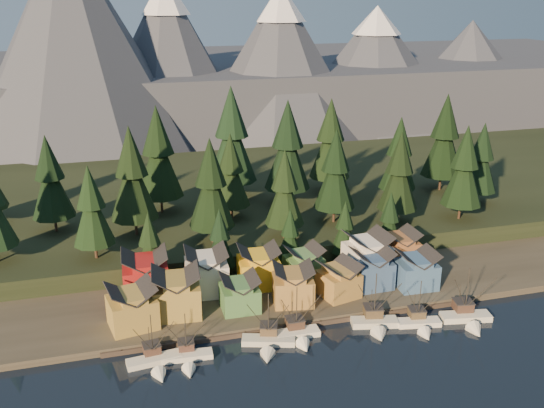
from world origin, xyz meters
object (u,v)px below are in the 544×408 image
object	(u,v)px
boat_1	(187,353)
house_front_1	(176,291)
boat_0	(155,357)
house_front_0	(132,305)
boat_6	(469,312)
boat_2	(268,337)
house_back_0	(145,273)
boat_4	(376,317)
boat_3	(299,328)
boat_5	(421,318)
house_back_1	(206,270)

from	to	relation	value
boat_1	house_front_1	bearing A→B (deg)	92.93
boat_0	house_front_0	distance (m)	13.87
boat_6	house_front_1	world-z (taller)	boat_6
boat_2	house_back_0	xyz separation A→B (m)	(-21.16, 24.25, 4.88)
boat_4	boat_3	bearing A→B (deg)	-168.64
boat_1	boat_5	xyz separation A→B (m)	(47.66, -0.69, 0.29)
boat_0	house_front_0	xyz separation A→B (m)	(-3.07, 12.82, 4.32)
boat_0	boat_2	size ratio (longest dim) A/B	0.98
boat_0	boat_6	size ratio (longest dim) A/B	0.88
boat_0	boat_4	xyz separation A→B (m)	(44.66, 1.41, 0.63)
boat_1	boat_2	distance (m)	15.83
house_back_0	house_back_1	distance (m)	13.26
boat_6	house_front_1	bearing A→B (deg)	173.89
boat_1	house_front_0	distance (m)	16.47
boat_5	boat_6	size ratio (longest dim) A/B	0.85
boat_4	house_front_0	bearing A→B (deg)	179.02
boat_4	house_back_1	world-z (taller)	house_back_1
boat_0	house_back_1	distance (m)	27.50
boat_2	boat_6	world-z (taller)	boat_6
boat_2	boat_4	size ratio (longest dim) A/B	0.91
boat_4	house_back_0	distance (m)	50.19
boat_1	boat_5	bearing A→B (deg)	2.70
boat_5	house_front_1	bearing A→B (deg)	171.20
boat_1	boat_3	distance (m)	22.45
boat_1	boat_2	world-z (taller)	boat_2
boat_4	house_front_1	xyz separation A→B (m)	(-38.62, 14.01, 4.15)
boat_1	boat_0	bearing A→B (deg)	-179.22
house_front_1	house_back_0	distance (m)	10.95
boat_0	boat_5	distance (m)	53.54
boat_4	boat_6	xyz separation A→B (m)	(19.39, -3.22, -0.09)
boat_4	boat_5	size ratio (longest dim) A/B	1.16
boat_3	house_front_1	bearing A→B (deg)	149.00
boat_3	house_back_1	xyz separation A→B (m)	(-14.54, 21.61, 4.49)
boat_4	house_front_1	size ratio (longest dim) A/B	1.24
boat_5	house_front_1	xyz separation A→B (m)	(-47.50, 16.40, 4.61)
boat_3	boat_5	world-z (taller)	boat_3
boat_4	boat_6	bearing A→B (deg)	3.05
boat_0	boat_6	distance (m)	64.07
boat_3	boat_5	size ratio (longest dim) A/B	1.08
house_front_0	house_back_0	distance (m)	12.59
boat_1	boat_2	xyz separation A→B (m)	(15.80, 0.91, 0.30)
boat_6	house_front_0	bearing A→B (deg)	178.14
house_front_1	house_back_1	bearing A→B (deg)	50.50
boat_2	boat_0	bearing A→B (deg)	-161.19
boat_6	boat_4	bearing A→B (deg)	-178.99
house_front_1	house_front_0	bearing A→B (deg)	-159.58
boat_2	boat_6	xyz separation A→B (m)	(42.37, -2.43, 0.36)
boat_1	boat_3	world-z (taller)	boat_3
boat_0	boat_2	xyz separation A→B (m)	(21.67, 0.62, 0.19)
boat_2	boat_3	bearing A→B (deg)	26.71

